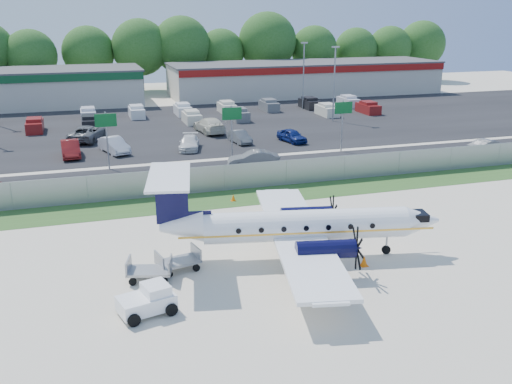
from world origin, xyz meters
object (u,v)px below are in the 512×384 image
object	(u,v)px
aircraft	(299,225)
baggage_cart_far	(178,261)
baggage_cart_near	(150,270)
pushback_tug	(148,300)

from	to	relation	value
aircraft	baggage_cart_far	xyz separation A→B (m)	(-6.63, 0.40, -1.38)
baggage_cart_near	baggage_cart_far	world-z (taller)	baggage_cart_near
aircraft	baggage_cart_near	bearing A→B (deg)	-177.99
aircraft	baggage_cart_far	size ratio (longest dim) A/B	6.75
pushback_tug	baggage_cart_near	xyz separation A→B (m)	(0.47, 3.34, -0.09)
baggage_cart_far	baggage_cart_near	bearing A→B (deg)	-156.35
aircraft	pushback_tug	size ratio (longest dim) A/B	5.95
baggage_cart_near	baggage_cart_far	xyz separation A→B (m)	(1.57, 0.69, -0.01)
baggage_cart_near	baggage_cart_far	size ratio (longest dim) A/B	1.03
aircraft	baggage_cart_near	xyz separation A→B (m)	(-8.20, -0.29, -1.37)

